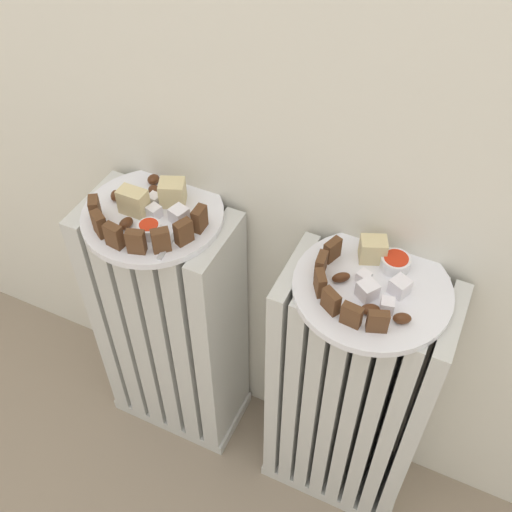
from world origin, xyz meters
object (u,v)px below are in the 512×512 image
Objects in this scene: plate_right at (372,289)px; jam_bowl_left at (149,229)px; fork at (174,236)px; radiator_right at (349,398)px; jam_bowl_right at (395,262)px; radiator_left at (171,328)px; plate_left at (153,215)px.

plate_right is 0.36m from jam_bowl_left.
jam_bowl_left reaches higher than fork.
jam_bowl_right is at bearing 70.01° from radiator_right.
fork is at bearing -29.25° from radiator_left.
plate_left is at bearing 118.19° from jam_bowl_left.
jam_bowl_right reaches higher than fork.
fork is at bearing -173.91° from plate_right.
radiator_left is 0.49m from plate_right.
plate_left reaches higher than radiator_right.
plate_right is at bearing 75.96° from radiator_right.
jam_bowl_left is (-0.36, -0.05, 0.02)m from plate_right.
plate_right is (0.38, 0.00, 0.00)m from plate_left.
jam_bowl_right is 0.48× the size of fork.
jam_bowl_right reaches higher than radiator_right.
plate_right is 5.28× the size of jam_bowl_right.
plate_left is (0.00, 0.00, 0.31)m from radiator_left.
fork is at bearing -173.91° from radiator_right.
jam_bowl_left is at bearing -61.81° from plate_left.
radiator_left is at bearing 118.19° from jam_bowl_left.
radiator_right is 0.49m from jam_bowl_left.
plate_left is at bearing -172.82° from jam_bowl_right.
radiator_left is at bearing 180.00° from plate_left.
radiator_left is 13.32× the size of jam_bowl_right.
plate_right is at bearing 7.28° from jam_bowl_left.
plate_right is 0.06m from jam_bowl_right.
plate_right reaches higher than radiator_left.
fork is (0.04, 0.01, -0.01)m from jam_bowl_left.
radiator_left is 0.38m from radiator_right.
plate_right is at bearing 0.00° from radiator_left.
radiator_left is 0.33m from jam_bowl_left.
jam_bowl_left is 0.40× the size of fork.
jam_bowl_right reaches higher than radiator_left.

